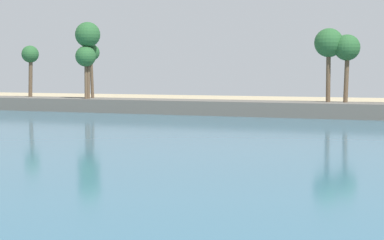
{
  "coord_description": "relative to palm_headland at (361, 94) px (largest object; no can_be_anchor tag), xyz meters",
  "views": [
    {
      "loc": [
        7.5,
        -4.74,
        5.35
      ],
      "look_at": [
        0.98,
        11.83,
        3.99
      ],
      "focal_mm": 58.85,
      "sensor_mm": 36.0,
      "label": 1
    }
  ],
  "objects": [
    {
      "name": "sea",
      "position": [
        0.87,
        -11.09,
        -2.74
      ],
      "size": [
        220.0,
        102.01,
        0.06
      ],
      "primitive_type": "cube",
      "color": "#386B84",
      "rests_on": "ground"
    },
    {
      "name": "palm_headland",
      "position": [
        0.0,
        0.0,
        0.0
      ],
      "size": [
        107.5,
        6.0,
        13.09
      ],
      "color": "#605B54",
      "rests_on": "ground"
    }
  ]
}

